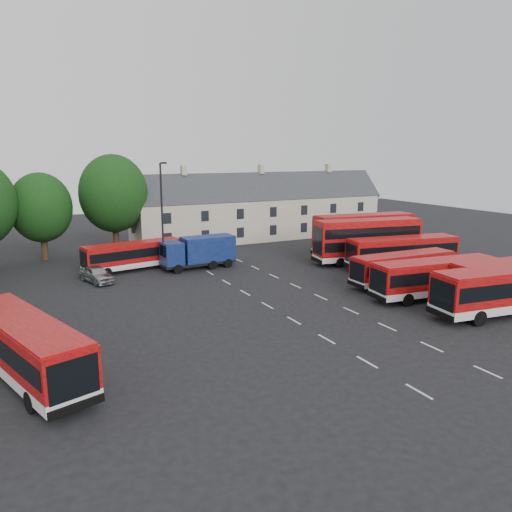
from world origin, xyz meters
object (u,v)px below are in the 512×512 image
(bus_row_a, at_px, (511,287))
(box_truck, at_px, (199,251))
(bus_dd_south, at_px, (367,238))
(bus_west, at_px, (25,343))
(silver_car, at_px, (97,274))
(lamppost, at_px, (162,214))

(bus_row_a, relative_size, box_truck, 1.66)
(bus_dd_south, bearing_deg, bus_west, -147.38)
(box_truck, xyz_separation_m, silver_car, (-10.37, -0.95, -1.08))
(silver_car, bearing_deg, bus_west, -125.14)
(box_truck, bearing_deg, bus_row_a, -60.30)
(bus_west, bearing_deg, silver_car, -36.77)
(lamppost, bearing_deg, bus_west, -123.56)
(bus_row_a, height_order, box_truck, bus_row_a)
(bus_dd_south, distance_m, box_truck, 17.87)
(bus_west, bearing_deg, box_truck, -57.93)
(bus_west, xyz_separation_m, lamppost, (13.50, 20.34, 3.78))
(bus_west, relative_size, silver_car, 2.68)
(bus_row_a, bearing_deg, lamppost, 134.04)
(bus_row_a, xyz_separation_m, lamppost, (-18.60, 24.67, 3.66))
(silver_car, bearing_deg, box_truck, -10.37)
(bus_row_a, height_order, lamppost, lamppost)
(bus_dd_south, xyz_separation_m, box_truck, (-16.92, 5.69, -0.85))
(bus_dd_south, relative_size, bus_west, 0.99)
(bus_dd_south, distance_m, silver_car, 27.77)
(bus_dd_south, xyz_separation_m, bus_west, (-34.00, -14.18, -0.71))
(bus_row_a, relative_size, bus_west, 1.06)
(bus_dd_south, relative_size, silver_car, 2.66)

